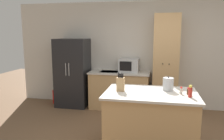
{
  "coord_description": "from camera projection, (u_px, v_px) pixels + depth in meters",
  "views": [
    {
      "loc": [
        0.04,
        -3.12,
        1.82
      ],
      "look_at": [
        -0.91,
        1.4,
        1.05
      ],
      "focal_mm": 35.0,
      "sensor_mm": 36.0,
      "label": 1
    }
  ],
  "objects": [
    {
      "name": "wall_back",
      "position": [
        156.0,
        55.0,
        5.35
      ],
      "size": [
        7.2,
        0.06,
        2.6
      ],
      "color": "beige",
      "rests_on": "ground_plane"
    },
    {
      "name": "refrigerator",
      "position": [
        73.0,
        73.0,
        5.5
      ],
      "size": [
        0.78,
        0.67,
        1.7
      ],
      "color": "black",
      "rests_on": "ground_plane"
    },
    {
      "name": "back_counter",
      "position": [
        119.0,
        90.0,
        5.35
      ],
      "size": [
        1.45,
        0.63,
        0.91
      ],
      "color": "tan",
      "rests_on": "ground_plane"
    },
    {
      "name": "pantry_cabinet",
      "position": [
        165.0,
        64.0,
        5.02
      ],
      "size": [
        0.56,
        0.62,
        2.25
      ],
      "color": "tan",
      "rests_on": "ground_plane"
    },
    {
      "name": "kitchen_island",
      "position": [
        150.0,
        121.0,
        3.43
      ],
      "size": [
        1.4,
        0.94,
        0.93
      ],
      "color": "tan",
      "rests_on": "ground_plane"
    },
    {
      "name": "microwave",
      "position": [
        129.0,
        65.0,
        5.29
      ],
      "size": [
        0.47,
        0.37,
        0.32
      ],
      "color": "#B2B5B7",
      "rests_on": "back_counter"
    },
    {
      "name": "knife_block",
      "position": [
        121.0,
        84.0,
        3.4
      ],
      "size": [
        0.12,
        0.08,
        0.3
      ],
      "color": "tan",
      "rests_on": "kitchen_island"
    },
    {
      "name": "spice_bottle_tall_dark",
      "position": [
        190.0,
        92.0,
        3.08
      ],
      "size": [
        0.05,
        0.05,
        0.17
      ],
      "color": "#B2281E",
      "rests_on": "kitchen_island"
    },
    {
      "name": "spice_bottle_short_red",
      "position": [
        189.0,
        91.0,
        3.22
      ],
      "size": [
        0.05,
        0.05,
        0.1
      ],
      "color": "#563319",
      "rests_on": "kitchen_island"
    },
    {
      "name": "spice_bottle_amber_oil",
      "position": [
        181.0,
        91.0,
        3.25
      ],
      "size": [
        0.04,
        0.04,
        0.11
      ],
      "color": "beige",
      "rests_on": "kitchen_island"
    },
    {
      "name": "kettle",
      "position": [
        168.0,
        84.0,
        3.45
      ],
      "size": [
        0.17,
        0.17,
        0.23
      ],
      "color": "#B2B5B7",
      "rests_on": "kitchen_island"
    },
    {
      "name": "fire_extinguisher",
      "position": [
        55.0,
        96.0,
        5.74
      ],
      "size": [
        0.11,
        0.11,
        0.42
      ],
      "color": "red",
      "rests_on": "ground_plane"
    }
  ]
}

